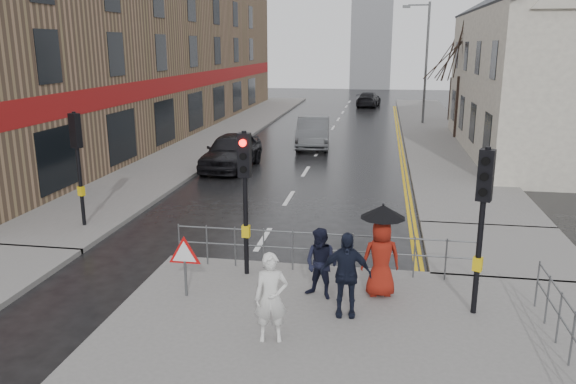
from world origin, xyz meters
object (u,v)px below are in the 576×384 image
(pedestrian_b, at_px, (321,264))
(pedestrian_a, at_px, (271,298))
(pedestrian_d, at_px, (346,274))
(pedestrian_with_umbrella, at_px, (381,246))
(car_mid, at_px, (313,133))
(car_parked, at_px, (231,151))

(pedestrian_b, bearing_deg, pedestrian_a, -88.89)
(pedestrian_d, bearing_deg, pedestrian_b, 124.63)
(pedestrian_with_umbrella, bearing_deg, car_mid, 101.42)
(pedestrian_d, relative_size, car_mid, 0.36)
(car_parked, height_order, car_mid, car_parked)
(pedestrian_b, xyz_separation_m, car_parked, (-5.42, 12.80, -0.11))
(pedestrian_a, relative_size, pedestrian_with_umbrella, 0.83)
(pedestrian_d, relative_size, car_parked, 0.37)
(pedestrian_a, bearing_deg, pedestrian_with_umbrella, 38.55)
(pedestrian_a, height_order, pedestrian_b, pedestrian_a)
(pedestrian_with_umbrella, relative_size, pedestrian_d, 1.17)
(car_parked, bearing_deg, pedestrian_with_umbrella, -59.10)
(car_mid, bearing_deg, pedestrian_a, -89.99)
(pedestrian_a, distance_m, pedestrian_d, 1.76)
(pedestrian_with_umbrella, bearing_deg, pedestrian_d, -123.26)
(pedestrian_with_umbrella, xyz_separation_m, car_mid, (-3.75, 18.56, -0.46))
(pedestrian_with_umbrella, bearing_deg, pedestrian_b, -165.03)
(car_parked, distance_m, car_mid, 6.75)
(pedestrian_b, relative_size, car_mid, 0.32)
(car_parked, relative_size, car_mid, 0.97)
(pedestrian_b, xyz_separation_m, car_mid, (-2.51, 18.90, -0.11))
(car_mid, bearing_deg, pedestrian_b, -87.40)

